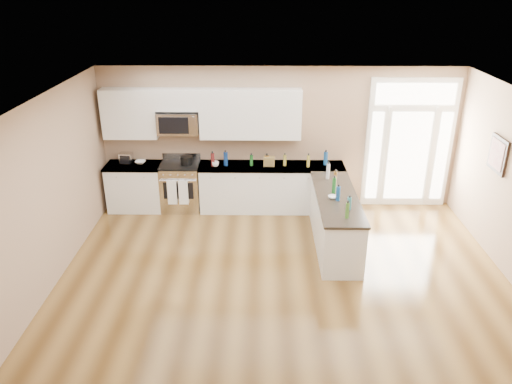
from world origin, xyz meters
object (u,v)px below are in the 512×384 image
at_px(kitchen_range, 181,186).
at_px(stockpot, 187,160).
at_px(peninsula_cabinet, 335,222).
at_px(toaster_oven, 126,158).

bearing_deg(kitchen_range, stockpot, 2.89).
distance_m(peninsula_cabinet, stockpot, 3.16).
relative_size(peninsula_cabinet, kitchen_range, 2.15).
height_order(peninsula_cabinet, toaster_oven, toaster_oven).
distance_m(kitchen_range, toaster_oven, 1.21).
bearing_deg(stockpot, peninsula_cabinet, -27.95).
relative_size(stockpot, toaster_oven, 0.96).
xyz_separation_m(peninsula_cabinet, kitchen_range, (-2.89, 1.45, 0.05)).
bearing_deg(peninsula_cabinet, toaster_oven, 158.77).
bearing_deg(kitchen_range, peninsula_cabinet, -26.65).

